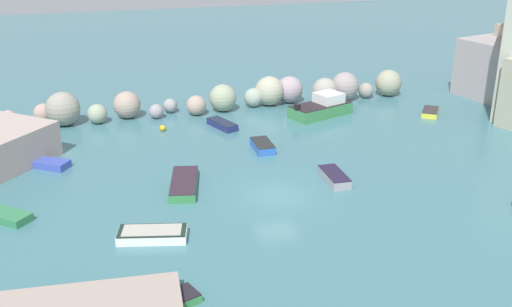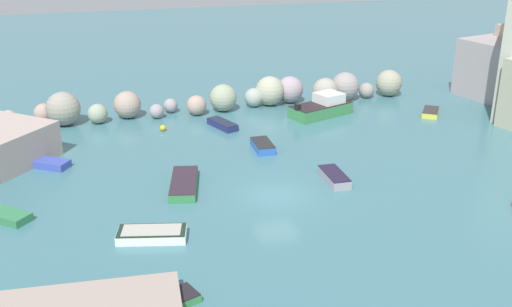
# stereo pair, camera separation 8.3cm
# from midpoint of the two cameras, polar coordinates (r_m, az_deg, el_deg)

# --- Properties ---
(cove_water) EXTENTS (160.00, 160.00, 0.00)m
(cove_water) POSITION_cam_midpoint_polar(r_m,az_deg,el_deg) (36.57, 1.91, -3.98)
(cove_water) COLOR #3E7079
(cove_water) RESTS_ON ground
(rock_breakwater) EXTENTS (37.14, 3.60, 2.72)m
(rock_breakwater) POSITION_cam_midpoint_polar(r_m,az_deg,el_deg) (52.54, -2.20, 5.39)
(rock_breakwater) COLOR #A48F91
(rock_breakwater) RESTS_ON ground
(channel_buoy) EXTENTS (0.48, 0.48, 0.48)m
(channel_buoy) POSITION_cam_midpoint_polar(r_m,az_deg,el_deg) (47.90, -8.85, 2.39)
(channel_buoy) COLOR gold
(channel_buoy) RESTS_ON cove_water
(moored_boat_0) EXTENTS (2.90, 2.80, 0.46)m
(moored_boat_0) POSITION_cam_midpoint_polar(r_m,az_deg,el_deg) (36.42, -22.51, -5.46)
(moored_boat_0) COLOR #317A4C
(moored_boat_0) RESTS_ON cove_water
(moored_boat_1) EXTENTS (1.32, 2.66, 0.58)m
(moored_boat_1) POSITION_cam_midpoint_polar(r_m,az_deg,el_deg) (43.50, 0.58, 0.73)
(moored_boat_1) COLOR blue
(moored_boat_1) RESTS_ON cove_water
(moored_boat_2) EXTENTS (3.82, 2.28, 0.56)m
(moored_boat_2) POSITION_cam_midpoint_polar(r_m,az_deg,el_deg) (32.19, -9.82, -7.51)
(moored_boat_2) COLOR white
(moored_boat_2) RESTS_ON cove_water
(moored_boat_3) EXTENTS (1.27, 3.00, 0.60)m
(moored_boat_3) POSITION_cam_midpoint_polar(r_m,az_deg,el_deg) (38.63, 7.33, -2.22)
(moored_boat_3) COLOR #92939C
(moored_boat_3) RESTS_ON cove_water
(moored_boat_5) EXTENTS (5.78, 3.99, 1.82)m
(moored_boat_5) POSITION_cam_midpoint_polar(r_m,az_deg,el_deg) (51.31, 6.18, 4.36)
(moored_boat_5) COLOR #3C864B
(moored_boat_5) RESTS_ON cove_water
(moored_boat_6) EXTENTS (2.43, 2.70, 0.48)m
(moored_boat_6) POSITION_cam_midpoint_polar(r_m,az_deg,el_deg) (53.30, 16.07, 3.77)
(moored_boat_6) COLOR gold
(moored_boat_6) RESTS_ON cove_water
(moored_boat_7) EXTENTS (2.54, 4.73, 0.55)m
(moored_boat_7) POSITION_cam_midpoint_polar(r_m,az_deg,el_deg) (37.72, -6.87, -2.84)
(moored_boat_7) COLOR #348143
(moored_boat_7) RESTS_ON cove_water
(moored_boat_8) EXTENTS (2.06, 3.23, 0.52)m
(moored_boat_8) POSITION_cam_midpoint_polar(r_m,az_deg,el_deg) (48.20, -3.26, 2.76)
(moored_boat_8) COLOR navy
(moored_boat_8) RESTS_ON cove_water
(moored_boat_9) EXTENTS (3.54, 2.97, 0.50)m
(moored_boat_9) POSITION_cam_midpoint_polar(r_m,az_deg,el_deg) (43.04, -19.39, -0.85)
(moored_boat_9) COLOR #3C4DB2
(moored_boat_9) RESTS_ON cove_water
(moored_boat_10) EXTENTS (3.36, 2.26, 0.42)m
(moored_boat_10) POSITION_cam_midpoint_polar(r_m,az_deg,el_deg) (27.01, -8.75, -13.88)
(moored_boat_10) COLOR #3B8B45
(moored_boat_10) RESTS_ON cove_water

